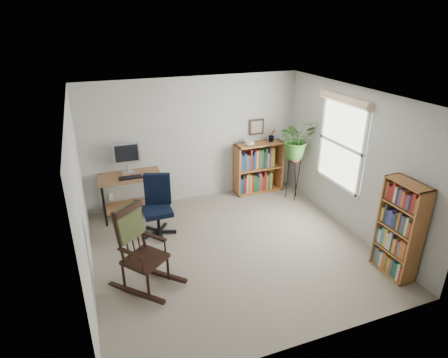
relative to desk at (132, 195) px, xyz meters
name	(u,v)px	position (x,y,z in m)	size (l,w,h in m)	color
floor	(233,249)	(1.30, -1.70, -0.39)	(4.20, 4.00, 0.00)	gray
ceiling	(235,97)	(1.30, -1.70, 2.01)	(4.20, 4.00, 0.00)	silver
wall_back	(195,140)	(1.30, 0.30, 0.81)	(4.20, 0.00, 2.40)	#B1B1AC
wall_front	(309,256)	(1.30, -3.70, 0.81)	(4.20, 0.00, 2.40)	#B1B1AC
wall_left	(81,203)	(-0.80, -1.70, 0.81)	(0.00, 4.00, 2.40)	#B1B1AC
wall_right	(353,162)	(3.40, -1.70, 0.81)	(0.00, 4.00, 2.40)	#B1B1AC
window	(341,145)	(3.36, -1.40, 1.01)	(0.12, 1.20, 1.50)	white
desk	(132,195)	(0.00, 0.00, 0.00)	(1.09, 0.60, 0.78)	#8F613F
monitor	(127,158)	(0.00, 0.14, 0.67)	(0.46, 0.16, 0.56)	#BABBBF
keyboard	(131,177)	(0.00, -0.12, 0.40)	(0.40, 0.15, 0.03)	black
office_chair	(157,207)	(0.31, -0.84, 0.13)	(0.56, 0.56, 1.03)	black
rocking_chair	(144,249)	(-0.11, -2.08, 0.20)	(0.61, 1.02, 1.18)	black
low_bookshelf	(258,168)	(2.59, 0.12, 0.13)	(0.99, 0.33, 1.05)	#9B6133
tall_bookshelf	(400,229)	(3.22, -3.02, 0.31)	(0.26, 0.62, 1.41)	#9B6133
plant_stand	(293,176)	(3.10, -0.42, 0.08)	(0.26, 0.26, 0.94)	black
spider_plant	(298,120)	(3.10, -0.42, 1.21)	(1.69, 1.88, 1.46)	#2D5C20
potted_plant_small	(272,139)	(2.87, 0.13, 0.71)	(0.13, 0.24, 0.11)	#2D5C20
framed_picture	(257,127)	(2.59, 0.27, 0.95)	(0.32, 0.04, 0.32)	black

